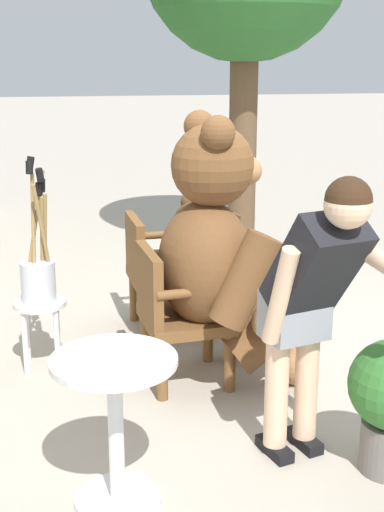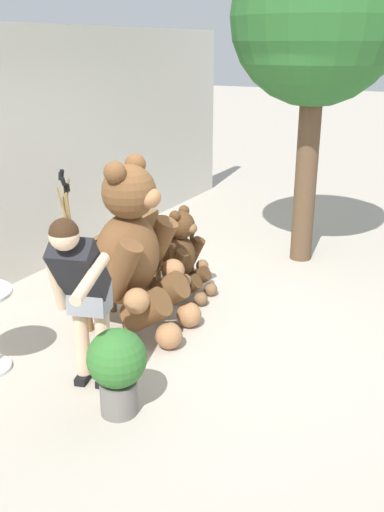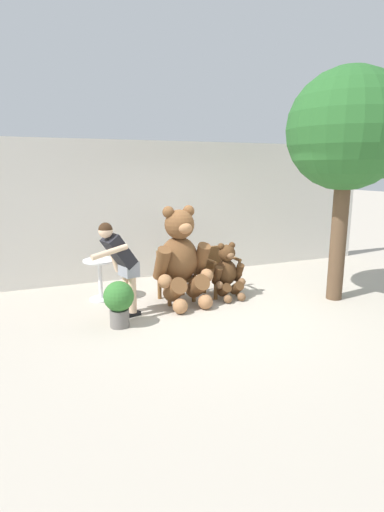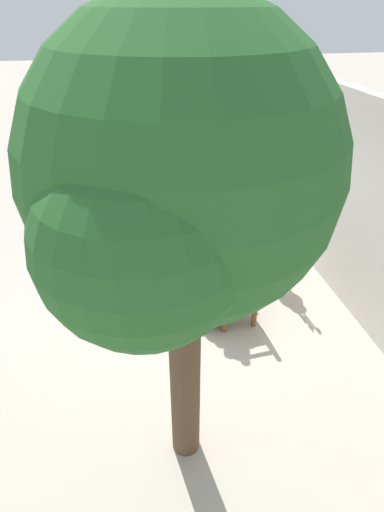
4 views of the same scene
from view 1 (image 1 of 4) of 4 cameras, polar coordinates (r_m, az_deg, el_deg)
The scene contains 9 objects.
ground_plane at distance 5.10m, azimuth 6.08°, elevation -7.08°, with size 60.00×60.00×0.00m, color #B2A899.
wooden_chair_left at distance 4.38m, azimuth -1.25°, elevation -4.42°, with size 0.61×0.57×0.86m.
wooden_chair_right at distance 5.20m, azimuth -2.71°, elevation -1.13°, with size 0.59×0.56×0.86m.
teddy_bear_large at distance 4.33m, azimuth 2.22°, elevation 0.21°, with size 1.00×0.98×1.66m.
teddy_bear_small at distance 5.24m, azimuth 0.48°, elevation -0.68°, with size 0.60×0.58×0.99m.
person_visitor at distance 3.39m, azimuth 9.61°, elevation -3.07°, with size 0.77×0.63×1.49m.
white_stool at distance 4.70m, azimuth -12.03°, elevation -4.74°, with size 0.34×0.34×0.46m.
brush_bucket at distance 4.60m, azimuth -12.20°, elevation -1.16°, with size 0.22×0.22×0.93m.
round_side_table at distance 3.25m, azimuth -6.15°, elevation -12.49°, with size 0.56×0.56×0.72m.
Camera 1 is at (-4.50, 1.33, 1.99)m, focal length 50.00 mm.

